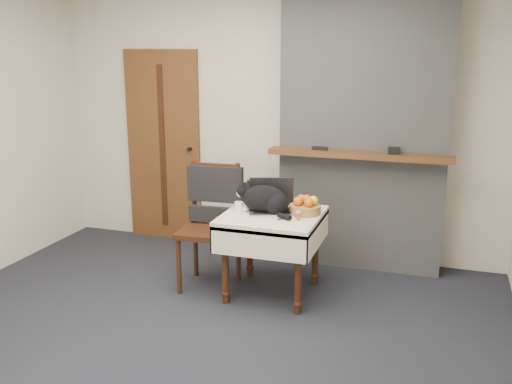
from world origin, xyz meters
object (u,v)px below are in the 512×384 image
door (164,147)px  laptop (272,204)px  cream_jar (239,207)px  fruit_basket (305,207)px  pill_bottle (298,215)px  side_table (272,227)px  cat (265,200)px  chair (213,208)px

door → laptop: size_ratio=4.46×
cream_jar → fruit_basket: 0.55m
laptop → cream_jar: bearing=179.0°
laptop → pill_bottle: laptop is taller
side_table → cat: size_ratio=1.47×
side_table → cream_jar: cream_jar is taller
cat → fruit_basket: bearing=26.1°
door → cream_jar: bearing=-40.9°
chair → fruit_basket: bearing=-2.8°
door → laptop: (1.49, -0.99, -0.23)m
door → side_table: 1.89m
door → side_table: size_ratio=2.56×
side_table → laptop: (-0.03, 0.06, 0.18)m
door → cat: (1.46, -1.05, -0.19)m
fruit_basket → side_table: bearing=-160.4°
side_table → pill_bottle: size_ratio=10.40×
pill_bottle → laptop: bearing=147.9°
door → laptop: door is taller
chair → pill_bottle: bearing=-16.6°
door → laptop: bearing=-33.5°
door → chair: (0.96, -0.97, -0.32)m
cat → pill_bottle: size_ratio=7.06×
fruit_basket → cream_jar: bearing=-168.5°
side_table → fruit_basket: bearing=19.6°
side_table → cat: 0.24m
door → fruit_basket: door is taller
laptop → cream_jar: laptop is taller
pill_bottle → fruit_basket: bearing=87.8°
side_table → pill_bottle: 0.31m
cat → pill_bottle: (0.30, -0.10, -0.08)m
side_table → fruit_basket: (0.25, 0.09, 0.17)m
laptop → chair: chair is taller
pill_bottle → fruit_basket: 0.20m
fruit_basket → door: bearing=151.5°
cat → cream_jar: cat is taller
cream_jar → fruit_basket: fruit_basket is taller
pill_bottle → cream_jar: bearing=170.5°
cat → cream_jar: bearing=-166.6°
cream_jar → chair: 0.30m
cream_jar → pill_bottle: cream_jar is taller
pill_bottle → fruit_basket: size_ratio=0.29×
side_table → laptop: size_ratio=1.74×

